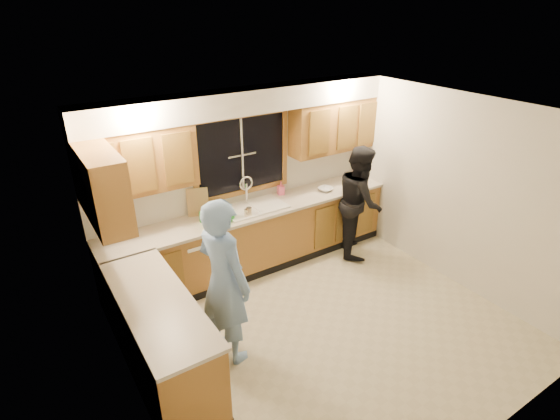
# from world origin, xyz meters

# --- Properties ---
(floor) EXTENTS (4.20, 4.20, 0.00)m
(floor) POSITION_xyz_m (0.00, 0.00, 0.00)
(floor) COLOR #BCB290
(floor) RESTS_ON ground
(ceiling) EXTENTS (4.20, 4.20, 0.00)m
(ceiling) POSITION_xyz_m (0.00, 0.00, 2.50)
(ceiling) COLOR white
(wall_back) EXTENTS (4.20, 0.00, 4.20)m
(wall_back) POSITION_xyz_m (0.00, 1.90, 1.25)
(wall_back) COLOR silver
(wall_back) RESTS_ON ground
(wall_left) EXTENTS (0.00, 3.80, 3.80)m
(wall_left) POSITION_xyz_m (-2.10, 0.00, 1.25)
(wall_left) COLOR silver
(wall_left) RESTS_ON ground
(wall_right) EXTENTS (0.00, 3.80, 3.80)m
(wall_right) POSITION_xyz_m (2.10, 0.00, 1.25)
(wall_right) COLOR silver
(wall_right) RESTS_ON ground
(base_cabinets_back) EXTENTS (4.20, 0.60, 0.88)m
(base_cabinets_back) POSITION_xyz_m (0.00, 1.60, 0.44)
(base_cabinets_back) COLOR #A36D2F
(base_cabinets_back) RESTS_ON ground
(base_cabinets_left) EXTENTS (0.60, 1.90, 0.88)m
(base_cabinets_left) POSITION_xyz_m (-1.80, 0.35, 0.44)
(base_cabinets_left) COLOR #A36D2F
(base_cabinets_left) RESTS_ON ground
(countertop_back) EXTENTS (4.20, 0.63, 0.04)m
(countertop_back) POSITION_xyz_m (0.00, 1.58, 0.90)
(countertop_back) COLOR beige
(countertop_back) RESTS_ON base_cabinets_back
(countertop_left) EXTENTS (0.63, 1.90, 0.04)m
(countertop_left) POSITION_xyz_m (-1.79, 0.35, 0.90)
(countertop_left) COLOR beige
(countertop_left) RESTS_ON base_cabinets_left
(upper_cabinets_left) EXTENTS (1.35, 0.33, 0.75)m
(upper_cabinets_left) POSITION_xyz_m (-1.43, 1.73, 1.83)
(upper_cabinets_left) COLOR #A36D2F
(upper_cabinets_left) RESTS_ON wall_back
(upper_cabinets_right) EXTENTS (1.35, 0.33, 0.75)m
(upper_cabinets_right) POSITION_xyz_m (1.43, 1.73, 1.83)
(upper_cabinets_right) COLOR #A36D2F
(upper_cabinets_right) RESTS_ON wall_back
(upper_cabinets_return) EXTENTS (0.33, 0.90, 0.75)m
(upper_cabinets_return) POSITION_xyz_m (-1.94, 1.12, 1.83)
(upper_cabinets_return) COLOR #A36D2F
(upper_cabinets_return) RESTS_ON wall_left
(soffit) EXTENTS (4.20, 0.35, 0.30)m
(soffit) POSITION_xyz_m (0.00, 1.72, 2.35)
(soffit) COLOR silver
(soffit) RESTS_ON wall_back
(window_frame) EXTENTS (1.44, 0.03, 1.14)m
(window_frame) POSITION_xyz_m (0.00, 1.89, 1.60)
(window_frame) COLOR black
(window_frame) RESTS_ON wall_back
(sink) EXTENTS (0.86, 0.52, 0.57)m
(sink) POSITION_xyz_m (0.00, 1.60, 0.86)
(sink) COLOR white
(sink) RESTS_ON countertop_back
(dishwasher) EXTENTS (0.60, 0.56, 0.82)m
(dishwasher) POSITION_xyz_m (-0.85, 1.59, 0.41)
(dishwasher) COLOR white
(dishwasher) RESTS_ON floor
(stove) EXTENTS (0.58, 0.75, 0.90)m
(stove) POSITION_xyz_m (-1.80, -0.22, 0.45)
(stove) COLOR white
(stove) RESTS_ON floor
(man) EXTENTS (0.60, 0.76, 1.83)m
(man) POSITION_xyz_m (-1.11, 0.27, 0.92)
(man) COLOR #7AA5E6
(man) RESTS_ON floor
(woman) EXTENTS (0.98, 1.02, 1.66)m
(woman) POSITION_xyz_m (1.51, 1.14, 0.83)
(woman) COLOR black
(woman) RESTS_ON floor
(knife_block) EXTENTS (0.13, 0.12, 0.19)m
(knife_block) POSITION_xyz_m (-1.74, 1.75, 1.02)
(knife_block) COLOR olive
(knife_block) RESTS_ON countertop_back
(cutting_board) EXTENTS (0.29, 0.18, 0.37)m
(cutting_board) POSITION_xyz_m (-0.71, 1.82, 1.10)
(cutting_board) COLOR tan
(cutting_board) RESTS_ON countertop_back
(dish_crate) EXTENTS (0.41, 0.40, 0.15)m
(dish_crate) POSITION_xyz_m (-0.59, 1.52, 1.00)
(dish_crate) COLOR green
(dish_crate) RESTS_ON countertop_back
(soap_bottle) EXTENTS (0.11, 0.11, 0.20)m
(soap_bottle) POSITION_xyz_m (0.57, 1.80, 1.02)
(soap_bottle) COLOR #FB5F8B
(soap_bottle) RESTS_ON countertop_back
(bowl) EXTENTS (0.26, 0.26, 0.05)m
(bowl) POSITION_xyz_m (1.20, 1.55, 0.95)
(bowl) COLOR silver
(bowl) RESTS_ON countertop_back
(can_left) EXTENTS (0.09, 0.09, 0.13)m
(can_left) POSITION_xyz_m (-0.18, 1.41, 0.99)
(can_left) COLOR beige
(can_left) RESTS_ON countertop_back
(can_right) EXTENTS (0.07, 0.07, 0.12)m
(can_right) POSITION_xyz_m (-0.22, 1.41, 0.98)
(can_right) COLOR beige
(can_right) RESTS_ON countertop_back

